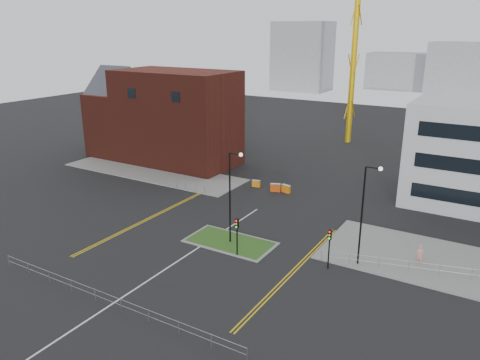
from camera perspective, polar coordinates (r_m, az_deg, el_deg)
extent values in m
plane|color=black|center=(41.22, -9.65, -11.04)|extent=(200.00, 200.00, 0.00)
cube|color=slate|center=(68.77, -10.59, 0.98)|extent=(28.00, 8.00, 0.12)
cube|color=slate|center=(45.54, 25.44, -9.63)|extent=(24.00, 10.00, 0.12)
cube|color=slate|center=(45.84, -1.20, -7.59)|extent=(8.60, 4.60, 0.08)
cube|color=#244F1A|center=(45.83, -1.20, -7.56)|extent=(8.00, 4.00, 0.12)
cube|color=#4A1A12|center=(71.60, -7.73, 7.51)|extent=(18.00, 10.00, 14.00)
cube|color=black|center=(69.87, -13.08, 10.29)|extent=(1.40, 0.10, 1.40)
cube|color=black|center=(64.63, -7.85, 9.98)|extent=(1.40, 0.10, 1.40)
cube|color=#4A1A12|center=(79.90, -14.48, 6.73)|extent=(6.00, 10.00, 10.00)
cube|color=#2D3038|center=(79.12, -14.77, 10.28)|extent=(6.40, 8.49, 8.49)
cylinder|color=yellow|center=(86.04, 13.83, 16.10)|extent=(1.00, 1.00, 35.44)
cylinder|color=black|center=(44.09, -1.24, -2.35)|extent=(0.16, 0.16, 9.00)
cylinder|color=black|center=(42.43, -0.59, 3.21)|extent=(1.20, 0.10, 0.10)
sphere|color=silver|center=(42.13, 0.10, 3.10)|extent=(0.36, 0.36, 0.36)
cylinder|color=black|center=(41.27, 14.60, -4.43)|extent=(0.16, 0.16, 9.00)
cylinder|color=black|center=(39.67, 15.93, 1.44)|extent=(1.20, 0.10, 0.10)
sphere|color=silver|center=(39.53, 16.76, 1.31)|extent=(0.36, 0.36, 0.36)
cylinder|color=black|center=(42.72, -0.36, -7.41)|extent=(0.12, 0.12, 3.00)
cube|color=black|center=(42.02, -0.36, -5.32)|extent=(0.28, 0.22, 0.90)
sphere|color=red|center=(41.80, -0.46, -5.00)|extent=(0.18, 0.18, 0.18)
sphere|color=orange|center=(41.92, -0.46, -5.38)|extent=(0.18, 0.18, 0.18)
sphere|color=#0CCC33|center=(42.04, -0.46, -5.75)|extent=(0.18, 0.18, 0.18)
cylinder|color=black|center=(41.28, 10.77, -8.71)|extent=(0.12, 0.12, 3.00)
cube|color=black|center=(40.56, 10.91, -6.56)|extent=(0.28, 0.22, 0.90)
sphere|color=red|center=(40.32, 10.87, -6.24)|extent=(0.18, 0.18, 0.18)
sphere|color=orange|center=(40.44, 10.84, -6.63)|extent=(0.18, 0.18, 0.18)
sphere|color=#0CCC33|center=(40.57, 10.82, -7.01)|extent=(0.18, 0.18, 0.18)
cylinder|color=gray|center=(37.03, -15.88, -13.25)|extent=(24.00, 0.04, 0.04)
cylinder|color=gray|center=(37.29, -15.81, -13.90)|extent=(24.00, 0.04, 0.04)
cylinder|color=gray|center=(45.95, -26.36, -8.83)|extent=(0.05, 0.05, 1.10)
cylinder|color=gray|center=(30.93, 0.85, -20.56)|extent=(0.05, 0.05, 1.10)
cylinder|color=gray|center=(60.03, -6.67, -0.36)|extent=(6.00, 0.04, 0.04)
cylinder|color=gray|center=(60.19, -6.65, -0.81)|extent=(6.00, 0.04, 0.04)
cylinder|color=gray|center=(61.99, -8.85, -0.35)|extent=(0.05, 0.05, 1.10)
cylinder|color=gray|center=(58.49, -4.31, -1.30)|extent=(0.05, 0.05, 1.10)
cylinder|color=gray|center=(42.96, 23.24, -9.51)|extent=(19.01, 5.04, 0.04)
cylinder|color=gray|center=(43.18, 23.16, -10.11)|extent=(19.01, 5.04, 0.04)
cylinder|color=gray|center=(42.85, 9.91, -9.04)|extent=(0.05, 0.05, 1.10)
cube|color=silver|center=(42.56, -7.89, -9.96)|extent=(0.15, 30.00, 0.01)
cube|color=gold|center=(53.41, -10.12, -4.09)|extent=(0.12, 24.00, 0.01)
cube|color=gold|center=(53.22, -9.88, -4.15)|extent=(0.12, 24.00, 0.01)
cube|color=gold|center=(41.13, 6.33, -10.94)|extent=(0.12, 20.00, 0.01)
cube|color=gold|center=(41.03, 6.72, -11.04)|extent=(0.12, 20.00, 0.01)
cube|color=gray|center=(160.56, 7.61, 14.70)|extent=(18.00, 12.00, 22.00)
cube|color=gray|center=(158.04, 26.33, 11.90)|extent=(24.00, 12.00, 16.00)
cube|color=gray|center=(170.58, 20.47, 12.25)|extent=(30.00, 12.00, 12.00)
imported|color=#DC928E|center=(44.42, 21.06, -8.50)|extent=(0.67, 0.45, 1.83)
cube|color=#C6420B|center=(59.67, 4.33, -0.93)|extent=(1.32, 0.86, 1.05)
cube|color=silver|center=(59.52, 4.34, -0.50)|extent=(1.32, 0.86, 0.13)
cube|color=orange|center=(61.32, 1.98, -0.44)|extent=(1.11, 0.51, 0.90)
cube|color=silver|center=(61.20, 1.99, -0.08)|extent=(1.11, 0.51, 0.11)
cube|color=#D5680B|center=(59.46, 5.62, -1.07)|extent=(1.26, 0.67, 1.00)
cube|color=silver|center=(59.31, 5.64, -0.66)|extent=(1.26, 0.67, 0.12)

